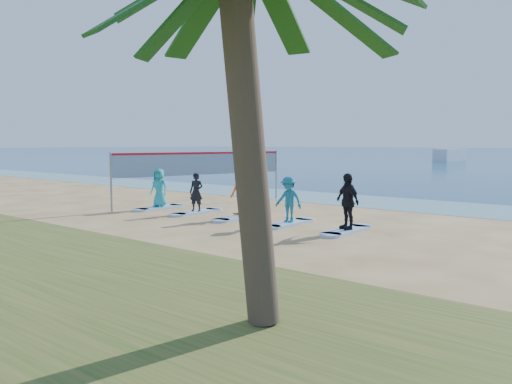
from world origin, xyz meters
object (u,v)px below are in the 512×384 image
Objects in this scene: surfboard_0 at (160,208)px; student_0 at (159,188)px; volleyball_net at (203,164)px; surfboard_2 at (239,217)px; student_2 at (239,195)px; surfboard_4 at (347,230)px; student_4 at (347,201)px; surfboard_3 at (289,223)px; surfboard_1 at (196,212)px; student_1 at (196,192)px; student_3 at (289,199)px; boat_offshore_a at (449,161)px.

surfboard_0 is 0.88m from student_0.
surfboard_2 is (4.34, -2.44, -1.86)m from volleyball_net.
student_2 is 0.75× the size of surfboard_4.
surfboard_4 is 0.96m from student_4.
student_0 is 7.02m from surfboard_3.
volleyball_net is 9.36m from student_4.
student_0 is at bearing -156.02° from student_2.
surfboard_1 is at bearing -13.44° from student_0.
volleyball_net is 5.26× the size of student_0.
surfboard_2 is at bearing -21.37° from student_1.
volleyball_net is 4.01× the size of surfboard_4.
student_2 is 1.02× the size of student_3.
student_0 is 1.03× the size of student_3.
surfboard_1 is 2.48m from student_2.
student_3 is at bearing -73.78° from boat_offshore_a.
surfboard_2 is at bearing 0.00° from surfboard_0.
student_2 is 4.65m from student_4.
student_0 reaches higher than boat_offshore_a.
volleyball_net is at bearing 82.94° from surfboard_0.
student_2 is at bearing 177.20° from student_3.
surfboard_1 is 1.35× the size of student_3.
student_2 is at bearing 0.00° from surfboard_0.
volleyball_net is 4.01× the size of surfboard_0.
surfboard_4 is at bearing -15.18° from volleyball_net.
volleyball_net is at bearing 108.27° from student_1.
student_1 is 0.72× the size of surfboard_3.
student_1 reaches higher than surfboard_2.
surfboard_1 is 0.84m from student_1.
surfboard_2 and surfboard_4 have the same top height.
student_0 is 9.29m from student_4.
student_4 reaches higher than boat_offshore_a.
student_0 is 6.97m from student_3.
surfboard_2 is 0.87m from student_2.
volleyball_net reaches higher than student_1.
surfboard_0 and surfboard_3 have the same top height.
surfboard_1 is 6.97m from surfboard_4.
student_0 is (9.42, -69.52, 0.93)m from boat_offshore_a.
surfboard_1 is 1.20× the size of student_4.
surfboard_0 is at bearing -155.01° from student_4.
surfboard_4 is at bearing 0.00° from surfboard_3.
surfboard_3 is at bearing 23.98° from student_2.
student_1 is (0.00, 0.00, 0.84)m from surfboard_1.
surfboard_0 is 1.31× the size of student_0.
surfboard_1 is 4.65m from surfboard_3.
student_4 is at bearing 23.98° from student_2.
student_0 is at bearing 180.00° from surfboard_4.
student_1 is 0.86× the size of student_4.
surfboard_3 is at bearing -13.44° from student_0.
boat_offshore_a reaches higher than surfboard_2.
surfboard_3 is at bearing -155.01° from student_4.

